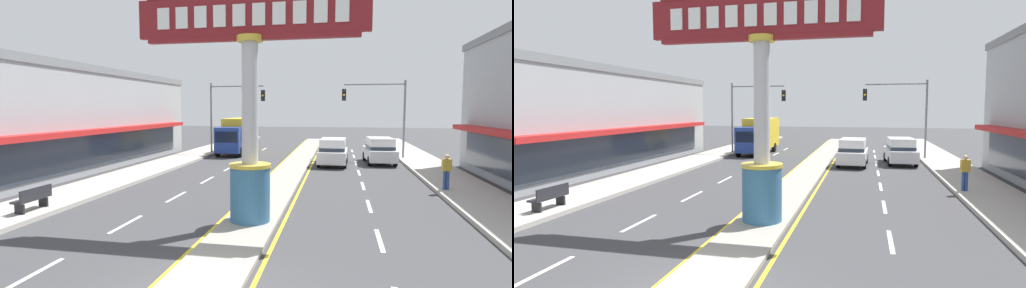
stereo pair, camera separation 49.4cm
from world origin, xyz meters
The scene contains 13 objects.
median_strip centered at (0.00, 18.00, 0.07)m, with size 1.88×52.00×0.14m, color gray.
sidewalk_left centered at (-9.02, 16.00, 0.09)m, with size 2.97×60.00×0.18m, color #ADA89E.
sidewalk_right centered at (9.02, 16.00, 0.09)m, with size 2.97×60.00×0.18m, color #ADA89E.
lane_markings centered at (0.00, 16.65, 0.00)m, with size 8.62×52.00×0.01m.
district_sign centered at (0.00, 5.62, 3.99)m, with size 7.84×1.44×7.74m.
storefront_left centered at (-15.57, 16.36, 3.33)m, with size 8.73×24.28×6.65m.
traffic_light_left_side centered at (-6.17, 25.73, 4.25)m, with size 4.86×0.46×6.20m.
traffic_light_right_side centered at (6.17, 25.23, 4.25)m, with size 4.86×0.46×6.20m.
box_truck_near_right_lane centered at (-5.86, 27.01, 1.69)m, with size 2.32×6.93×3.12m.
suv_far_right_lane centered at (2.59, 21.03, 0.98)m, with size 2.12×4.68×1.90m.
suv_near_left_lane centered at (5.89, 22.63, 0.98)m, with size 2.17×4.70×1.90m.
street_bench centered at (-8.27, 5.18, 0.65)m, with size 0.48×1.60×0.88m.
pedestrian_near_kerb centered at (7.98, 12.53, 1.13)m, with size 0.44×0.30×1.68m.
Camera 2 is at (3.44, -7.55, 4.01)m, focal length 28.15 mm.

